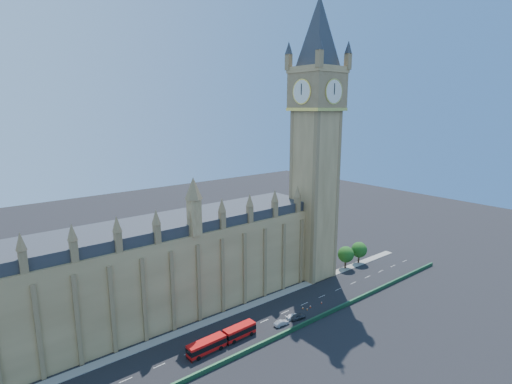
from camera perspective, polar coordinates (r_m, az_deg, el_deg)
ground at (r=116.21m, az=-0.39°, el=-18.54°), size 400.00×400.00×0.00m
palace_westminster at (r=116.28m, az=-17.37°, el=-11.45°), size 120.00×20.00×28.00m
elizabeth_tower at (r=136.49m, az=8.60°, el=9.95°), size 20.59×20.59×105.00m
bridge_parapet at (r=110.00m, az=2.71°, el=-20.10°), size 160.00×0.60×1.20m
kerb_north at (r=122.79m, az=-3.27°, el=-16.73°), size 160.00×3.00×0.16m
tree_east_near at (r=154.22m, az=12.74°, el=-8.61°), size 6.00×6.00×8.50m
tree_east_far at (r=160.24m, az=14.55°, el=-7.91°), size 6.00×6.00×8.50m
red_bus at (r=107.59m, az=-4.79°, el=-20.20°), size 19.81×3.54×3.36m
car_grey at (r=119.40m, az=5.99°, el=-17.29°), size 4.84×2.48×1.58m
car_silver at (r=116.16m, az=3.65°, el=-18.16°), size 4.57×1.94×1.47m
car_white at (r=119.70m, az=5.23°, el=-17.27°), size 4.51×1.90×1.30m
cone_a at (r=128.88m, az=9.35°, el=-15.31°), size 0.44×0.44×0.62m
cone_b at (r=126.00m, az=7.76°, el=-15.89°), size 0.47×0.47×0.74m
cone_c at (r=124.57m, az=7.33°, el=-16.24°), size 0.46×0.46×0.68m
cone_d at (r=125.05m, az=6.71°, el=-16.11°), size 0.55×0.55×0.67m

